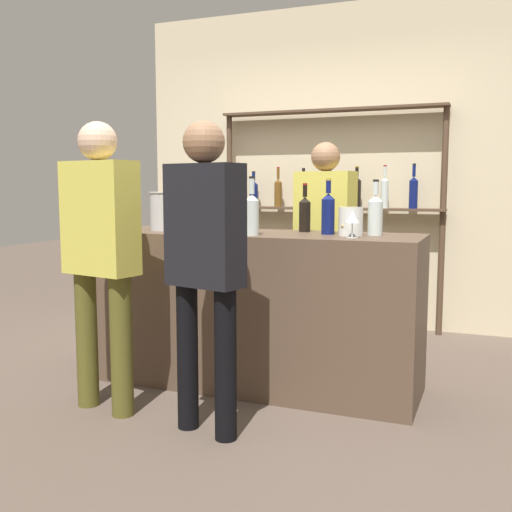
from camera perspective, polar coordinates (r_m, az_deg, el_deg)
The scene contains 15 objects.
ground_plane at distance 3.84m, azimuth 0.00°, elevation -12.10°, with size 16.00×16.00×0.00m, color brown.
bar_counter at distance 3.71m, azimuth 0.00°, elevation -5.12°, with size 1.99×0.62×0.95m, color brown.
back_wall at distance 5.46m, azimuth 7.53°, elevation 8.36°, with size 3.59×0.12×2.80m, color beige.
back_shelf at distance 5.28m, azimuth 7.02°, elevation 6.61°, with size 1.96×0.18×1.89m.
counter_bottle_0 at distance 3.70m, azimuth -2.84°, elevation 4.39°, with size 0.08×0.08×0.36m.
counter_bottle_1 at distance 3.50m, azimuth 11.29°, elevation 3.97°, with size 0.08×0.08×0.32m.
counter_bottle_2 at distance 3.72m, azimuth 4.67°, elevation 4.09°, with size 0.07×0.07×0.30m.
counter_bottle_3 at distance 3.44m, azimuth -0.40°, elevation 4.11°, with size 0.08×0.08×0.34m.
counter_bottle_4 at distance 3.54m, azimuth 6.88°, elevation 4.14°, with size 0.08×0.08×0.33m.
wine_glass at distance 3.32m, azimuth 9.17°, elevation 3.64°, with size 0.08×0.08×0.15m.
ice_bucket at distance 3.88m, azimuth -8.61°, elevation 4.26°, with size 0.21×0.21×0.25m.
cork_jar at distance 3.46m, azimuth 9.00°, elevation 3.26°, with size 0.14×0.14×0.16m.
server_behind_counter at distance 4.24m, azimuth 6.55°, elevation 2.14°, with size 0.44×0.25×1.54m.
customer_left at distance 3.32m, azimuth -14.57°, elevation 1.06°, with size 0.45×0.27×1.57m.
customer_center at distance 2.92m, azimuth -4.88°, elevation 0.36°, with size 0.42×0.26×1.55m.
Camera 1 is at (1.34, -3.37, 1.24)m, focal length 42.00 mm.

